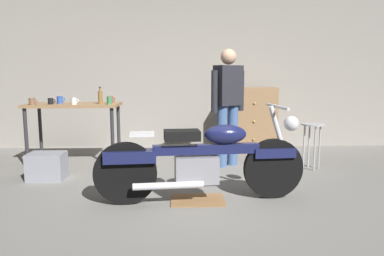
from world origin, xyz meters
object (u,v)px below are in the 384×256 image
wooden_dresser (251,120)px  mug_white_ceramic (74,101)px  person_standing (228,102)px  mug_red_diner (110,100)px  bottle (100,97)px  mug_green_speckled (110,100)px  mug_black_matte (51,101)px  mug_brown_stoneware (32,101)px  motorcycle (203,159)px  storage_bin (47,166)px  shop_stool (312,134)px  mug_blue_enamel (60,100)px

wooden_dresser → mug_white_ceramic: size_ratio=10.12×
person_standing → mug_red_diner: person_standing is taller
bottle → mug_green_speckled: bearing=-35.4°
mug_green_speckled → mug_black_matte: size_ratio=1.06×
mug_green_speckled → mug_brown_stoneware: (-1.05, -0.04, -0.01)m
mug_green_speckled → mug_white_ceramic: size_ratio=1.01×
mug_brown_stoneware → bottle: size_ratio=0.49×
motorcycle → mug_white_ceramic: bearing=134.7°
storage_bin → mug_white_ceramic: bearing=70.6°
shop_stool → mug_white_ceramic: bearing=176.6°
wooden_dresser → bottle: bearing=-159.4°
shop_stool → mug_brown_stoneware: (-3.86, 0.15, 0.45)m
mug_red_diner → bottle: bearing=-126.7°
person_standing → storage_bin: (-2.36, -0.62, -0.76)m
person_standing → mug_white_ceramic: bearing=-30.1°
mug_blue_enamel → mug_red_diner: size_ratio=1.03×
mug_brown_stoneware → bottle: 0.91m
mug_green_speckled → shop_stool: bearing=-3.9°
wooden_dresser → mug_black_matte: (-3.02, -0.94, 0.39)m
storage_bin → mug_red_diner: (0.66, 0.83, 0.78)m
wooden_dresser → mug_white_ceramic: wooden_dresser is taller
wooden_dresser → motorcycle: bearing=-112.2°
mug_green_speckled → person_standing: bearing=1.5°
mug_red_diner → storage_bin: bearing=-128.5°
person_standing → mug_blue_enamel: 2.41m
storage_bin → mug_black_matte: mug_black_matte is taller
wooden_dresser → mug_red_diner: wooden_dresser is taller
mug_brown_stoneware → person_standing: bearing=1.8°
person_standing → wooden_dresser: 1.15m
shop_stool → motorcycle: bearing=-142.2°
mug_green_speckled → mug_blue_enamel: (-0.74, 0.18, -0.00)m
motorcycle → mug_green_speckled: size_ratio=19.89×
mug_white_ceramic → bottle: bearing=15.9°
wooden_dresser → mug_brown_stoneware: bearing=-162.4°
motorcycle → storage_bin: (-1.91, 0.86, -0.28)m
mug_black_matte → bottle: size_ratio=0.43×
storage_bin → bottle: 1.21m
wooden_dresser → mug_white_ceramic: 2.89m
person_standing → mug_brown_stoneware: 2.71m
mug_green_speckled → bottle: bottle is taller
shop_stool → wooden_dresser: size_ratio=0.58×
storage_bin → mug_white_ceramic: mug_white_ceramic is taller
person_standing → mug_blue_enamel: person_standing is taller
mug_blue_enamel → bottle: size_ratio=0.48×
motorcycle → mug_blue_enamel: bearing=135.3°
mug_white_ceramic → mug_brown_stoneware: bearing=-175.1°
motorcycle → storage_bin: 2.11m
person_standing → mug_green_speckled: person_standing is taller
mug_blue_enamel → mug_black_matte: 0.16m
wooden_dresser → mug_red_diner: bearing=-161.9°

